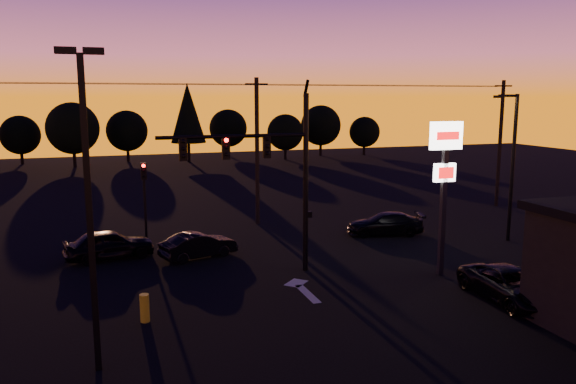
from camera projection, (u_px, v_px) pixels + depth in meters
name	position (u px, v px, depth m)	size (l,w,h in m)	color
ground	(305.00, 304.00, 21.52)	(120.00, 120.00, 0.00)	black
lane_arrow	(302.00, 288.00, 23.23)	(1.20, 3.10, 0.01)	beige
traffic_signal_mast	(271.00, 165.00, 24.39)	(6.79, 0.52, 8.58)	black
secondary_signal	(144.00, 190.00, 30.21)	(0.30, 0.31, 4.35)	black
parking_lot_light	(88.00, 191.00, 15.48)	(1.25, 0.30, 9.14)	black
pylon_sign	(445.00, 165.00, 24.28)	(1.50, 0.28, 6.80)	black
streetlight	(512.00, 161.00, 30.26)	(1.55, 0.35, 8.00)	black
utility_pole_1	(257.00, 150.00, 34.46)	(1.40, 0.26, 9.00)	black
utility_pole_2	(500.00, 143.00, 40.08)	(1.40, 0.26, 9.00)	black
power_wires	(256.00, 85.00, 33.80)	(36.00, 1.22, 0.07)	black
bollard	(145.00, 308.00, 19.74)	(0.34, 0.34, 1.01)	yellow
tree_1	(20.00, 135.00, 65.50)	(4.54, 4.54, 5.71)	black
tree_2	(73.00, 128.00, 62.54)	(5.77, 5.78, 7.26)	black
tree_3	(127.00, 131.00, 68.26)	(4.95, 4.95, 6.22)	black
tree_4	(188.00, 113.00, 67.28)	(4.18, 4.18, 9.50)	black
tree_5	(228.00, 128.00, 74.19)	(4.95, 4.95, 6.22)	black
tree_6	(285.00, 132.00, 70.51)	(4.54, 4.54, 5.71)	black
tree_7	(321.00, 125.00, 75.08)	(5.36, 5.36, 6.74)	black
tree_8	(364.00, 132.00, 76.18)	(4.12, 4.12, 5.19)	black
car_left	(109.00, 244.00, 27.42)	(1.71, 4.26, 1.45)	black
car_mid	(199.00, 245.00, 27.64)	(1.32, 3.79, 1.25)	black
car_right	(385.00, 224.00, 32.28)	(1.78, 4.38, 1.27)	black
suv_parked	(511.00, 285.00, 21.72)	(2.14, 4.64, 1.29)	black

